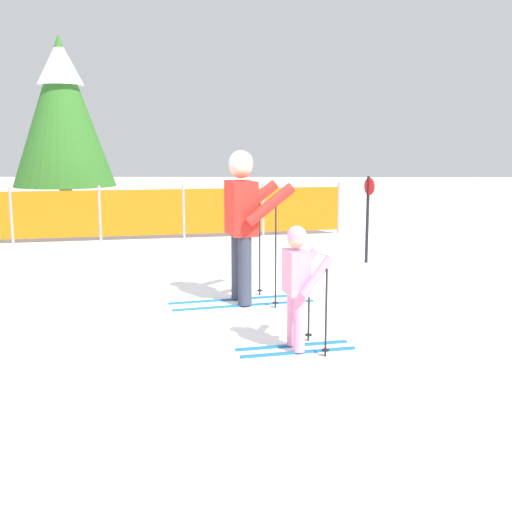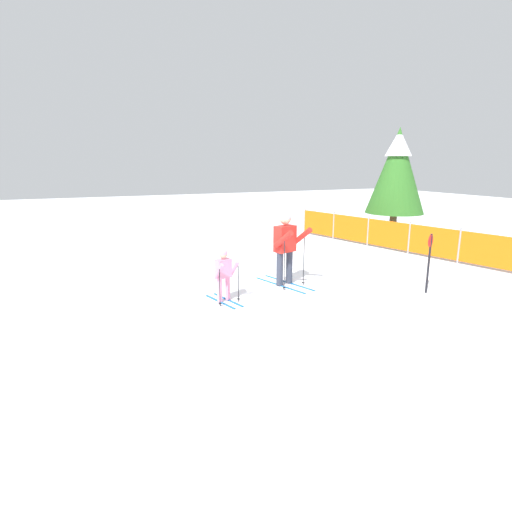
{
  "view_description": "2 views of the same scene",
  "coord_description": "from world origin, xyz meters",
  "px_view_note": "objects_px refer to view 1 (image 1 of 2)",
  "views": [
    {
      "loc": [
        0.62,
        -7.52,
        1.93
      ],
      "look_at": [
        0.48,
        -1.06,
        0.8
      ],
      "focal_mm": 45.0,
      "sensor_mm": 36.0,
      "label": 1
    },
    {
      "loc": [
        8.82,
        -4.38,
        2.98
      ],
      "look_at": [
        0.59,
        -0.78,
        0.89
      ],
      "focal_mm": 28.0,
      "sensor_mm": 36.0,
      "label": 2
    }
  ],
  "objects_px": {
    "skier_child": "(298,278)",
    "trail_marker": "(368,210)",
    "skier_adult": "(243,213)",
    "safety_fence": "(142,212)",
    "conifer_far": "(62,109)"
  },
  "relations": [
    {
      "from": "safety_fence",
      "to": "conifer_far",
      "type": "xyz_separation_m",
      "value": [
        -2.26,
        2.28,
        2.17
      ]
    },
    {
      "from": "skier_adult",
      "to": "trail_marker",
      "type": "relative_size",
      "value": 1.31
    },
    {
      "from": "skier_child",
      "to": "trail_marker",
      "type": "relative_size",
      "value": 0.84
    },
    {
      "from": "skier_adult",
      "to": "safety_fence",
      "type": "height_order",
      "value": "skier_adult"
    },
    {
      "from": "conifer_far",
      "to": "safety_fence",
      "type": "bearing_deg",
      "value": -45.2
    },
    {
      "from": "skier_adult",
      "to": "skier_child",
      "type": "xyz_separation_m",
      "value": [
        0.58,
        -1.82,
        -0.42
      ]
    },
    {
      "from": "skier_child",
      "to": "conifer_far",
      "type": "height_order",
      "value": "conifer_far"
    },
    {
      "from": "skier_adult",
      "to": "trail_marker",
      "type": "height_order",
      "value": "skier_adult"
    },
    {
      "from": "skier_adult",
      "to": "conifer_far",
      "type": "xyz_separation_m",
      "value": [
        -4.53,
        7.52,
        1.62
      ]
    },
    {
      "from": "skier_child",
      "to": "safety_fence",
      "type": "relative_size",
      "value": 0.14
    },
    {
      "from": "skier_adult",
      "to": "trail_marker",
      "type": "distance_m",
      "value": 3.34
    },
    {
      "from": "skier_adult",
      "to": "skier_child",
      "type": "bearing_deg",
      "value": -89.28
    },
    {
      "from": "skier_child",
      "to": "safety_fence",
      "type": "xyz_separation_m",
      "value": [
        -2.85,
        7.06,
        -0.14
      ]
    },
    {
      "from": "skier_adult",
      "to": "skier_child",
      "type": "distance_m",
      "value": 1.95
    },
    {
      "from": "skier_adult",
      "to": "safety_fence",
      "type": "distance_m",
      "value": 5.74
    }
  ]
}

